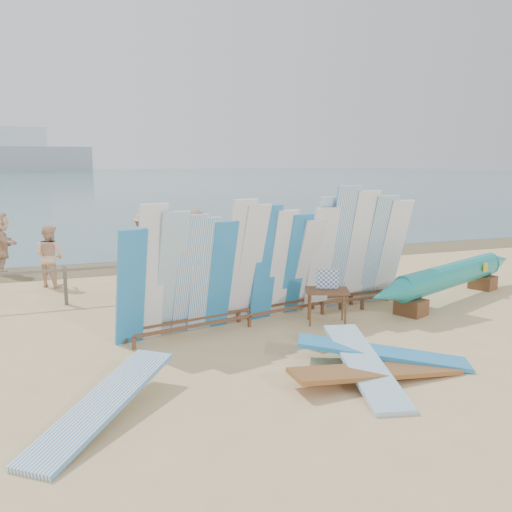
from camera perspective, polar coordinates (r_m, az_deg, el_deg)
name	(u,v)px	position (r m, az deg, el deg)	size (l,w,h in m)	color
ground	(183,334)	(10.37, -7.67, -8.10)	(160.00, 160.00, 0.00)	#DBB77E
ocean	(62,176)	(137.69, -19.79, 7.96)	(320.00, 240.00, 0.02)	#3F6871
wet_sand_strip	(131,266)	(17.27, -13.02, -1.02)	(40.00, 2.60, 0.01)	brown
distant_ship	(17,155)	(189.90, -23.82, 9.68)	(45.00, 8.00, 14.00)	#999EA3
fence	(154,271)	(13.07, -10.68, -1.57)	(12.08, 0.08, 0.90)	#6F6454
main_surfboard_rack	(244,269)	(10.56, -1.26, -1.34)	(5.07, 1.65, 2.51)	brown
side_surfboard_rack	(358,253)	(12.04, 10.71, 0.32)	(2.36, 0.83, 2.71)	brown
outrigger_canoe	(451,277)	(13.29, 19.86, -2.05)	(6.01, 2.97, 0.90)	brown
vendor_table	(327,305)	(10.90, 7.46, -5.17)	(1.00, 0.86, 1.11)	brown
flat_board_e	(104,419)	(7.34, -15.72, -16.23)	(0.56, 2.70, 0.07)	white
flat_board_b	(363,376)	(8.52, 11.21, -12.26)	(0.56, 2.70, 0.07)	#89BCDB
flat_board_c	(377,380)	(8.39, 12.59, -12.66)	(0.56, 2.70, 0.07)	#955A28
flat_board_d	(382,364)	(9.05, 13.13, -10.99)	(0.56, 2.70, 0.07)	#2782C6
beach_chair_left	(154,276)	(14.37, -10.69, -2.05)	(0.58, 0.60, 0.89)	red
beach_chair_right	(192,272)	(14.50, -6.77, -1.73)	(0.64, 0.66, 0.98)	red
stroller	(184,268)	(14.39, -7.59, -1.28)	(0.79, 0.91, 1.05)	red
beachgoer_7	(191,245)	(15.24, -6.83, 1.14)	(0.65, 0.36, 1.78)	#8C6042
beachgoer_5	(196,240)	(16.11, -6.32, 1.68)	(1.69, 0.55, 1.82)	beige
beachgoer_4	(166,255)	(14.21, -9.43, 0.08)	(0.94, 0.41, 1.60)	#8C6042
beachgoer_2	(50,256)	(14.90, -20.90, 0.01)	(0.78, 0.37, 1.60)	beige
beachgoer_8	(315,247)	(15.00, 6.21, 0.94)	(0.85, 0.41, 1.74)	beige
beachgoer_10	(328,248)	(15.37, 7.63, 0.80)	(0.92, 0.40, 1.57)	#8C6042
beachgoer_6	(175,247)	(15.33, -8.51, 0.99)	(0.83, 0.40, 1.69)	tan
beachgoer_11	(1,243)	(17.07, -25.28, 1.23)	(1.67, 0.54, 1.80)	beige
beachgoer_extra_0	(356,232)	(18.36, 10.49, 2.52)	(1.15, 0.47, 1.78)	tan
beachgoer_9	(266,241)	(16.66, 1.09, 1.56)	(1.00, 0.41, 1.55)	tan
beachgoer_3	(143,240)	(16.78, -11.81, 1.62)	(1.08, 0.45, 1.68)	tan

